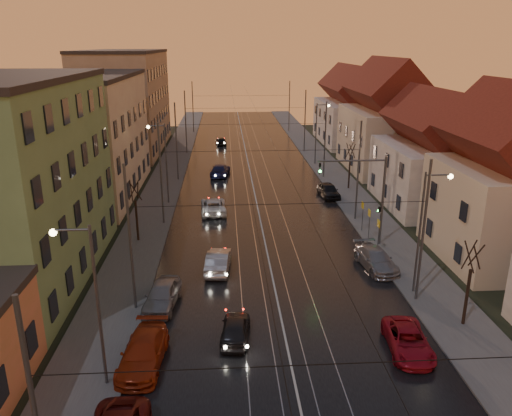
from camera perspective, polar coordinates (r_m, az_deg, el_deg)
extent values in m
plane|color=black|center=(23.74, 5.01, -21.66)|extent=(160.00, 160.00, 0.00)
cube|color=black|center=(60.00, -0.57, 3.59)|extent=(16.00, 120.00, 0.04)
cube|color=#4C4C4C|center=(60.31, -10.12, 3.43)|extent=(4.00, 120.00, 0.15)
cube|color=#4C4C4C|center=(61.32, 8.82, 3.74)|extent=(4.00, 120.00, 0.15)
cube|color=gray|center=(59.92, -2.67, 3.58)|extent=(0.06, 120.00, 0.03)
cube|color=gray|center=(59.96, -1.31, 3.61)|extent=(0.06, 120.00, 0.03)
cube|color=gray|center=(60.04, 0.17, 3.63)|extent=(0.06, 120.00, 0.03)
cube|color=gray|center=(60.15, 1.53, 3.65)|extent=(0.06, 120.00, 0.03)
cube|color=#5F8655|center=(36.14, -27.05, 2.28)|extent=(10.00, 18.00, 13.00)
cube|color=#BBA790|center=(54.72, -19.03, 7.57)|extent=(10.00, 20.00, 12.00)
cube|color=#8C755A|center=(77.76, -14.60, 11.62)|extent=(10.00, 24.00, 14.00)
cube|color=beige|center=(40.33, 26.42, -0.59)|extent=(8.50, 10.00, 7.00)
cube|color=#B9B3AB|center=(51.62, 19.42, 3.52)|extent=(9.00, 12.00, 6.00)
pyramid|color=#511912|center=(50.73, 19.96, 8.55)|extent=(9.18, 12.24, 3.20)
cube|color=beige|center=(65.20, 14.50, 7.55)|extent=(9.00, 14.00, 7.50)
pyramid|color=#511912|center=(64.44, 14.91, 12.57)|extent=(9.18, 14.28, 4.00)
cube|color=#B9B3AB|center=(82.35, 10.68, 9.59)|extent=(9.00, 16.00, 6.50)
pyramid|color=#511912|center=(81.78, 10.89, 13.05)|extent=(9.18, 16.32, 3.50)
cylinder|color=#595B60|center=(29.54, -14.18, -3.58)|extent=(0.16, 0.16, 9.00)
cylinder|color=#595B60|center=(31.27, 18.56, -2.76)|extent=(0.16, 0.16, 9.00)
cylinder|color=#595B60|center=(43.67, -10.81, 3.73)|extent=(0.16, 0.16, 9.00)
cylinder|color=#595B60|center=(44.86, 11.60, 4.06)|extent=(0.16, 0.16, 9.00)
cylinder|color=#595B60|center=(58.23, -9.08, 7.43)|extent=(0.16, 0.16, 9.00)
cylinder|color=#595B60|center=(59.13, 7.90, 7.64)|extent=(0.16, 0.16, 9.00)
cylinder|color=#595B60|center=(72.97, -8.04, 9.63)|extent=(0.16, 0.16, 9.00)
cylinder|color=#595B60|center=(73.69, 5.62, 9.81)|extent=(0.16, 0.16, 9.00)
cylinder|color=#595B60|center=(90.77, -7.23, 11.33)|extent=(0.16, 0.16, 9.00)
cylinder|color=#595B60|center=(91.35, 3.82, 11.48)|extent=(0.16, 0.16, 9.00)
cylinder|color=#595B60|center=(23.61, -17.54, -11.02)|extent=(0.14, 0.14, 8.00)
cylinder|color=#595B60|center=(22.28, -20.46, -2.36)|extent=(1.60, 0.10, 0.10)
sphere|color=#FFD88C|center=(22.53, -22.19, -2.62)|extent=(0.32, 0.32, 0.32)
cylinder|color=#595B60|center=(32.38, 18.16, -2.95)|extent=(0.14, 0.14, 8.00)
cylinder|color=#595B60|center=(31.58, 20.18, 3.56)|extent=(1.60, 0.10, 0.10)
sphere|color=#FFD88C|center=(31.90, 21.35, 3.38)|extent=(0.32, 0.32, 0.32)
cylinder|color=#595B60|center=(49.59, -10.20, 4.90)|extent=(0.14, 0.14, 8.00)
cylinder|color=#595B60|center=(48.98, -11.39, 9.20)|extent=(1.60, 0.10, 0.10)
sphere|color=#FFD88C|center=(49.09, -12.22, 9.05)|extent=(0.32, 0.32, 0.32)
cylinder|color=#595B60|center=(66.02, 6.87, 8.34)|extent=(0.14, 0.14, 8.00)
cylinder|color=#595B60|center=(65.63, 7.69, 11.61)|extent=(1.60, 0.10, 0.10)
sphere|color=#FFD88C|center=(65.79, 8.32, 11.51)|extent=(0.32, 0.32, 0.32)
cylinder|color=#595B60|center=(39.67, 14.26, 0.66)|extent=(0.20, 0.20, 7.20)
cylinder|color=#595B60|center=(38.11, 10.90, 5.33)|extent=(5.20, 0.14, 0.14)
imported|color=black|center=(37.72, 7.31, 4.44)|extent=(0.15, 0.18, 0.90)
sphere|color=#19FF3F|center=(37.65, 7.33, 4.18)|extent=(0.20, 0.20, 0.20)
cylinder|color=black|center=(40.91, -13.45, -1.48)|extent=(0.18, 0.18, 3.50)
cylinder|color=black|center=(40.18, -13.37, 2.00)|extent=(0.37, 0.92, 1.61)
cylinder|color=black|center=(40.38, -13.78, 2.04)|extent=(0.91, 0.40, 1.61)
cylinder|color=black|center=(40.11, -14.07, 1.91)|extent=(0.37, 0.92, 1.61)
cylinder|color=black|center=(39.92, -13.59, 1.87)|extent=(0.84, 0.54, 1.62)
cylinder|color=black|center=(30.52, 22.93, -9.48)|extent=(0.18, 0.18, 3.50)
cylinder|color=black|center=(29.66, 23.87, -4.97)|extent=(0.37, 0.92, 1.61)
cylinder|color=black|center=(29.64, 23.19, -4.90)|extent=(0.91, 0.40, 1.61)
cylinder|color=black|center=(29.31, 23.20, -5.16)|extent=(0.37, 0.92, 1.61)
cylinder|color=black|center=(29.37, 23.94, -5.21)|extent=(0.84, 0.54, 1.62)
cylinder|color=black|center=(55.35, 10.60, 3.86)|extent=(0.18, 0.18, 3.50)
cylinder|color=black|center=(54.92, 10.98, 6.46)|extent=(0.37, 0.92, 1.61)
cylinder|color=black|center=(54.98, 10.61, 6.50)|extent=(0.91, 0.40, 1.61)
cylinder|color=black|center=(54.64, 10.54, 6.43)|extent=(0.37, 0.92, 1.61)
cylinder|color=black|center=(54.61, 10.94, 6.40)|extent=(0.84, 0.54, 1.62)
imported|color=black|center=(27.64, -2.38, -13.59)|extent=(1.87, 3.84, 1.26)
imported|color=#9A999E|center=(35.29, -4.33, -6.04)|extent=(1.92, 4.52, 1.45)
imported|color=silver|center=(47.17, -4.90, 0.25)|extent=(2.55, 5.05, 1.37)
imported|color=#161B44|center=(60.52, -4.12, 4.35)|extent=(2.63, 5.18, 1.44)
imported|color=black|center=(79.41, -4.02, 7.63)|extent=(1.86, 3.84, 1.26)
imported|color=#982A0F|center=(26.25, -12.76, -15.78)|extent=(2.34, 5.01, 1.42)
imported|color=gray|center=(31.14, -10.69, -9.76)|extent=(2.30, 4.56, 1.49)
imported|color=maroon|center=(27.81, 16.99, -14.31)|extent=(2.42, 4.56, 1.22)
imported|color=gray|center=(36.53, 13.55, -5.70)|extent=(2.56, 4.99, 1.39)
imported|color=black|center=(52.39, 8.28, 2.00)|extent=(2.08, 4.38, 1.45)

